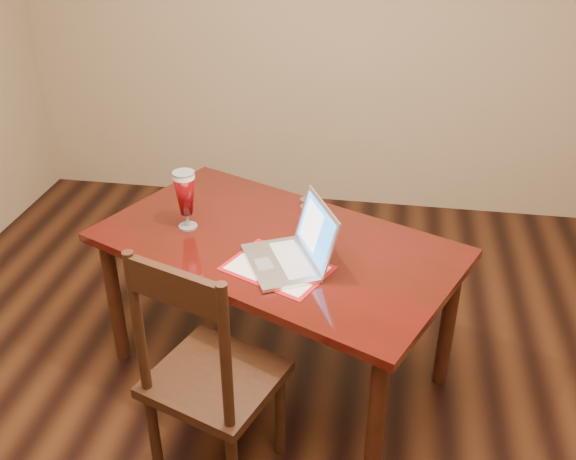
# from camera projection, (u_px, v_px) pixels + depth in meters

# --- Properties ---
(room_shell) EXTENTS (4.51, 5.01, 2.71)m
(room_shell) POSITION_uv_depth(u_px,v_px,m) (283.00, 44.00, 1.79)
(room_shell) COLOR tan
(room_shell) RESTS_ON ground
(dining_table) EXTENTS (1.80, 1.46, 1.02)m
(dining_table) POSITION_uv_depth(u_px,v_px,m) (274.00, 257.00, 2.89)
(dining_table) COLOR #450909
(dining_table) RESTS_ON ground
(dining_chair) EXTENTS (0.58, 0.57, 1.09)m
(dining_chair) POSITION_uv_depth(u_px,v_px,m) (209.00, 378.00, 2.42)
(dining_chair) COLOR black
(dining_chair) RESTS_ON ground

